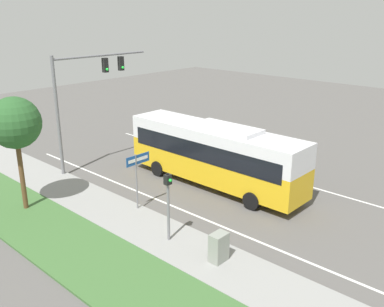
{
  "coord_description": "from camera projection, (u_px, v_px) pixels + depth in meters",
  "views": [
    {
      "loc": [
        -17.85,
        -12.05,
        9.69
      ],
      "look_at": [
        -0.75,
        3.59,
        1.9
      ],
      "focal_mm": 40.0,
      "sensor_mm": 36.0,
      "label": 1
    }
  ],
  "objects": [
    {
      "name": "sidewalk",
      "position": [
        169.0,
        239.0,
        18.93
      ],
      "size": [
        2.8,
        80.0,
        0.12
      ],
      "color": "gray",
      "rests_on": "ground_plane"
    },
    {
      "name": "ground_plane",
      "position": [
        250.0,
        197.0,
        23.29
      ],
      "size": [
        80.0,
        80.0,
        0.0
      ],
      "primitive_type": "plane",
      "color": "#565451"
    },
    {
      "name": "bus",
      "position": [
        214.0,
        152.0,
        24.3
      ],
      "size": [
        2.61,
        11.22,
        3.7
      ],
      "color": "gold",
      "rests_on": "ground_plane"
    },
    {
      "name": "street_sign",
      "position": [
        137.0,
        170.0,
        21.19
      ],
      "size": [
        1.46,
        0.08,
        3.0
      ],
      "color": "slate",
      "rests_on": "ground_plane"
    },
    {
      "name": "signal_gantry",
      "position": [
        85.0,
        88.0,
        26.17
      ],
      "size": [
        6.94,
        0.41,
        7.27
      ],
      "color": "slate",
      "rests_on": "ground_plane"
    },
    {
      "name": "grass_verge",
      "position": [
        110.0,
        270.0,
        16.7
      ],
      "size": [
        3.6,
        80.0,
        0.1
      ],
      "color": "#3D6633",
      "rests_on": "ground_plane"
    },
    {
      "name": "roadside_tree",
      "position": [
        15.0,
        123.0,
        20.45
      ],
      "size": [
        2.52,
        2.52,
        5.74
      ],
      "color": "brown",
      "rests_on": "grass_verge"
    },
    {
      "name": "utility_cabinet",
      "position": [
        219.0,
        247.0,
        17.02
      ],
      "size": [
        0.75,
        0.51,
        1.21
      ],
      "color": "gray",
      "rests_on": "sidewalk"
    },
    {
      "name": "lane_divider_near",
      "position": [
        207.0,
        220.0,
        20.77
      ],
      "size": [
        0.14,
        30.0,
        0.01
      ],
      "color": "silver",
      "rests_on": "ground_plane"
    },
    {
      "name": "pedestrian_signal",
      "position": [
        168.0,
        197.0,
        18.15
      ],
      "size": [
        0.28,
        0.34,
        3.18
      ],
      "color": "slate",
      "rests_on": "ground_plane"
    },
    {
      "name": "lane_divider_far",
      "position": [
        284.0,
        179.0,
        25.8
      ],
      "size": [
        0.14,
        30.0,
        0.01
      ],
      "color": "silver",
      "rests_on": "ground_plane"
    }
  ]
}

